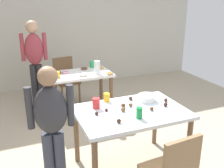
# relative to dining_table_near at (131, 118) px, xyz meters

# --- Properties ---
(ground_plane) EXTENTS (6.40, 6.40, 0.00)m
(ground_plane) POSITION_rel_dining_table_near_xyz_m (0.03, 0.19, -0.66)
(ground_plane) COLOR tan
(wall_back) EXTENTS (6.40, 0.10, 2.60)m
(wall_back) POSITION_rel_dining_table_near_xyz_m (0.03, 3.39, 0.64)
(wall_back) COLOR beige
(wall_back) RESTS_ON ground_plane
(dining_table_near) EXTENTS (1.23, 0.83, 0.75)m
(dining_table_near) POSITION_rel_dining_table_near_xyz_m (0.00, 0.00, 0.00)
(dining_table_near) COLOR silver
(dining_table_near) RESTS_ON ground_plane
(dining_table_far) EXTENTS (1.07, 0.62, 0.75)m
(dining_table_far) POSITION_rel_dining_table_near_xyz_m (-0.16, 1.65, -0.03)
(dining_table_far) COLOR white
(dining_table_far) RESTS_ON ground_plane
(chair_far_table) EXTENTS (0.46, 0.46, 0.87)m
(chair_far_table) POSITION_rel_dining_table_near_xyz_m (-0.25, 2.31, -0.16)
(chair_far_table) COLOR brown
(chair_far_table) RESTS_ON ground_plane
(person_girl_near) EXTENTS (0.45, 0.26, 1.37)m
(person_girl_near) POSITION_rel_dining_table_near_xyz_m (-0.89, -0.08, 0.15)
(person_girl_near) COLOR #383D4C
(person_girl_near) RESTS_ON ground_plane
(person_adult_far) EXTENTS (0.46, 0.24, 1.58)m
(person_adult_far) POSITION_rel_dining_table_near_xyz_m (-0.78, 2.31, 0.30)
(person_adult_far) COLOR #28282D
(person_adult_far) RESTS_ON ground_plane
(mixing_bowl) EXTENTS (0.22, 0.22, 0.08)m
(mixing_bowl) POSITION_rel_dining_table_near_xyz_m (0.30, 0.18, 0.13)
(mixing_bowl) COLOR white
(mixing_bowl) RESTS_ON dining_table_near
(soda_can) EXTENTS (0.07, 0.07, 0.12)m
(soda_can) POSITION_rel_dining_table_near_xyz_m (-0.01, -0.21, 0.16)
(soda_can) COLOR #198438
(soda_can) RESTS_ON dining_table_near
(fork_near) EXTENTS (0.17, 0.02, 0.01)m
(fork_near) POSITION_rel_dining_table_near_xyz_m (-0.41, -0.24, 0.10)
(fork_near) COLOR silver
(fork_near) RESTS_ON dining_table_near
(cup_near_0) EXTENTS (0.09, 0.09, 0.12)m
(cup_near_0) POSITION_rel_dining_table_near_xyz_m (-0.34, 0.21, 0.15)
(cup_near_0) COLOR red
(cup_near_0) RESTS_ON dining_table_near
(cup_near_1) EXTENTS (0.08, 0.08, 0.10)m
(cup_near_1) POSITION_rel_dining_table_near_xyz_m (-0.16, 0.35, 0.15)
(cup_near_1) COLOR yellow
(cup_near_1) RESTS_ON dining_table_near
(cake_ball_0) EXTENTS (0.05, 0.05, 0.05)m
(cake_ball_0) POSITION_rel_dining_table_near_xyz_m (-0.05, 0.10, 0.12)
(cake_ball_0) COLOR brown
(cake_ball_0) RESTS_ON dining_table_near
(cake_ball_1) EXTENTS (0.04, 0.04, 0.04)m
(cake_ball_1) POSITION_rel_dining_table_near_xyz_m (0.21, -0.09, 0.12)
(cake_ball_1) COLOR brown
(cake_ball_1) RESTS_ON dining_table_near
(cake_ball_2) EXTENTS (0.05, 0.05, 0.05)m
(cake_ball_2) POSITION_rel_dining_table_near_xyz_m (0.04, 0.09, 0.12)
(cake_ball_2) COLOR brown
(cake_ball_2) RESTS_ON dining_table_near
(cake_ball_3) EXTENTS (0.05, 0.05, 0.05)m
(cake_ball_3) POSITION_rel_dining_table_near_xyz_m (-0.10, 0.01, 0.12)
(cake_ball_3) COLOR brown
(cake_ball_3) RESTS_ON dining_table_near
(cake_ball_4) EXTENTS (0.04, 0.04, 0.04)m
(cake_ball_4) POSITION_rel_dining_table_near_xyz_m (-0.27, 0.08, 0.11)
(cake_ball_4) COLOR #3D2319
(cake_ball_4) RESTS_ON dining_table_near
(cake_ball_5) EXTENTS (0.05, 0.05, 0.05)m
(cake_ball_5) POSITION_rel_dining_table_near_xyz_m (0.13, 0.27, 0.12)
(cake_ball_5) COLOR #3D2319
(cake_ball_5) RESTS_ON dining_table_near
(cake_ball_6) EXTENTS (0.05, 0.05, 0.05)m
(cake_ball_6) POSITION_rel_dining_table_near_xyz_m (-0.25, -0.23, 0.12)
(cake_ball_6) COLOR #3D2319
(cake_ball_6) RESTS_ON dining_table_near
(cake_ball_7) EXTENTS (0.04, 0.04, 0.04)m
(cake_ball_7) POSITION_rel_dining_table_near_xyz_m (-0.40, 0.03, 0.11)
(cake_ball_7) COLOR #3D2319
(cake_ball_7) RESTS_ON dining_table_near
(cake_ball_8) EXTENTS (0.05, 0.05, 0.05)m
(cake_ball_8) POSITION_rel_dining_table_near_xyz_m (0.42, -0.05, 0.12)
(cake_ball_8) COLOR #3D2319
(cake_ball_8) RESTS_ON dining_table_near
(cake_ball_9) EXTENTS (0.04, 0.04, 0.04)m
(cake_ball_9) POSITION_rel_dining_table_near_xyz_m (0.50, 0.07, 0.12)
(cake_ball_9) COLOR #3D2319
(cake_ball_9) RESTS_ON dining_table_near
(pitcher_far) EXTENTS (0.10, 0.10, 0.22)m
(pitcher_far) POSITION_rel_dining_table_near_xyz_m (0.12, 1.51, 0.20)
(pitcher_far) COLOR white
(pitcher_far) RESTS_ON dining_table_far
(cup_far_0) EXTENTS (0.08, 0.08, 0.12)m
(cup_far_0) POSITION_rel_dining_table_near_xyz_m (0.16, 1.92, 0.15)
(cup_far_0) COLOR green
(cup_far_0) RESTS_ON dining_table_far
(cup_far_1) EXTENTS (0.08, 0.08, 0.09)m
(cup_far_1) POSITION_rel_dining_table_near_xyz_m (-0.53, 1.55, 0.14)
(cup_far_1) COLOR yellow
(cup_far_1) RESTS_ON dining_table_far
(donut_far_0) EXTENTS (0.11, 0.11, 0.03)m
(donut_far_0) POSITION_rel_dining_table_near_xyz_m (0.29, 1.40, 0.11)
(donut_far_0) COLOR gold
(donut_far_0) RESTS_ON dining_table_far
(donut_far_1) EXTENTS (0.12, 0.12, 0.03)m
(donut_far_1) POSITION_rel_dining_table_near_xyz_m (-0.36, 1.73, 0.11)
(donut_far_1) COLOR pink
(donut_far_1) RESTS_ON dining_table_far
(donut_far_2) EXTENTS (0.12, 0.12, 0.03)m
(donut_far_2) POSITION_rel_dining_table_near_xyz_m (-0.01, 1.84, 0.11)
(donut_far_2) COLOR brown
(donut_far_2) RESTS_ON dining_table_far
(donut_far_3) EXTENTS (0.12, 0.12, 0.04)m
(donut_far_3) POSITION_rel_dining_table_near_xyz_m (-0.48, 1.77, 0.11)
(donut_far_3) COLOR brown
(donut_far_3) RESTS_ON dining_table_far
(donut_far_4) EXTENTS (0.14, 0.14, 0.04)m
(donut_far_4) POSITION_rel_dining_table_near_xyz_m (-0.14, 1.47, 0.12)
(donut_far_4) COLOR white
(donut_far_4) RESTS_ON dining_table_far
(donut_far_5) EXTENTS (0.11, 0.11, 0.03)m
(donut_far_5) POSITION_rel_dining_table_near_xyz_m (0.27, 1.77, 0.11)
(donut_far_5) COLOR gold
(donut_far_5) RESTS_ON dining_table_far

